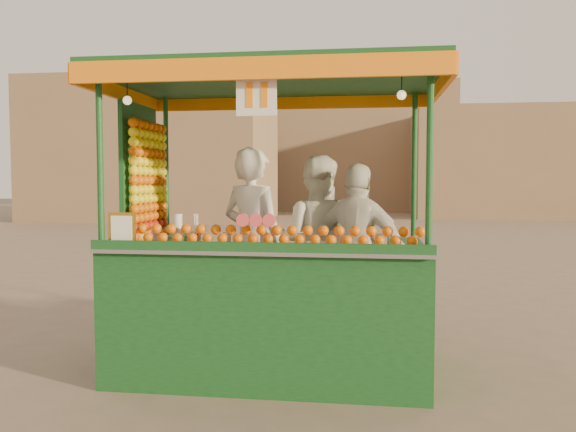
# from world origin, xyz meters

# --- Properties ---
(ground) EXTENTS (90.00, 90.00, 0.00)m
(ground) POSITION_xyz_m (0.00, 0.00, 0.00)
(ground) COLOR #6E5B4E
(ground) RESTS_ON ground
(building_left) EXTENTS (10.00, 6.00, 6.00)m
(building_left) POSITION_xyz_m (-9.00, 20.00, 3.00)
(building_left) COLOR #83664A
(building_left) RESTS_ON ground
(building_right) EXTENTS (9.00, 6.00, 5.00)m
(building_right) POSITION_xyz_m (7.00, 24.00, 2.50)
(building_right) COLOR #83664A
(building_right) RESTS_ON ground
(building_center) EXTENTS (14.00, 7.00, 7.00)m
(building_center) POSITION_xyz_m (-2.00, 30.00, 3.50)
(building_center) COLOR #83664A
(building_center) RESTS_ON ground
(juice_cart) EXTENTS (3.00, 1.94, 2.73)m
(juice_cart) POSITION_xyz_m (-0.52, 0.09, 0.88)
(juice_cart) COLOR #103D1C
(juice_cart) RESTS_ON ground
(vendor_left) EXTENTS (0.75, 0.64, 1.74)m
(vendor_left) POSITION_xyz_m (-0.64, 0.19, 1.19)
(vendor_left) COLOR beige
(vendor_left) RESTS_ON ground
(vendor_middle) EXTENTS (0.86, 0.70, 1.67)m
(vendor_middle) POSITION_xyz_m (-0.08, 0.51, 1.15)
(vendor_middle) COLOR white
(vendor_middle) RESTS_ON ground
(vendor_right) EXTENTS (1.01, 0.71, 1.59)m
(vendor_right) POSITION_xyz_m (0.34, 0.21, 1.11)
(vendor_right) COLOR silver
(vendor_right) RESTS_ON ground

